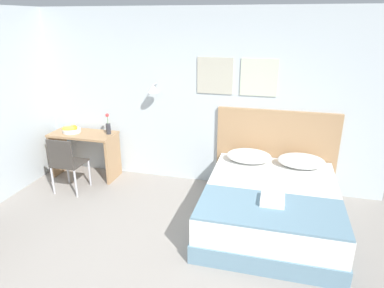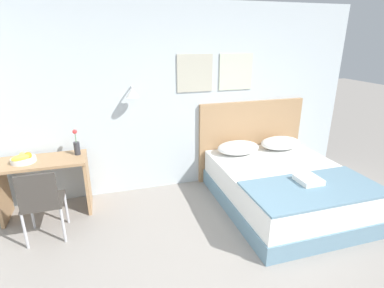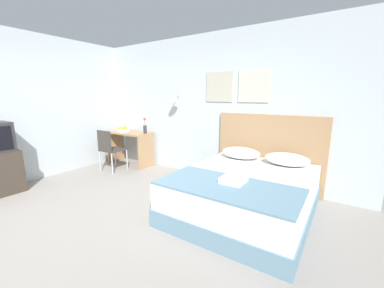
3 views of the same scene
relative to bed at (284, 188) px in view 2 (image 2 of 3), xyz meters
The scene contains 11 objects.
wall_back 1.98m from the bed, 140.25° to the left, with size 5.70×0.31×2.65m.
bed is the anchor object (origin of this frame).
headboard 1.07m from the bed, 90.00° to the left, with size 1.74×0.06×1.25m.
pillow_left 0.88m from the bed, 116.65° to the left, with size 0.64×0.43×0.18m.
pillow_right 0.88m from the bed, 63.35° to the left, with size 0.64×0.43×0.18m.
throw_blanket 0.63m from the bed, 90.00° to the right, with size 1.57×0.78×0.02m.
folded_towel_near_foot 0.54m from the bed, 87.81° to the right, with size 0.26×0.28×0.06m.
desk 3.12m from the bed, 166.37° to the left, with size 1.04×0.50×0.75m.
desk_chair 2.98m from the bed, behind, with size 0.42×0.42×0.87m.
fruit_bowl 3.33m from the bed, 167.35° to the left, with size 0.28×0.28×0.12m.
flower_vase 2.78m from the bed, 162.82° to the left, with size 0.08×0.08×0.34m.
Camera 2 is at (-0.93, -1.59, 2.19)m, focal length 28.00 mm.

